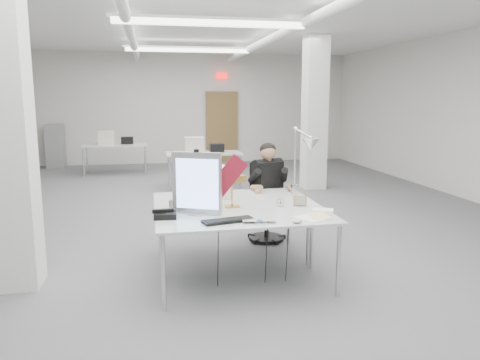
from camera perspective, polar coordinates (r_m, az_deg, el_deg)
The scene contains 23 objects.
room_shell at distance 7.16m, azimuth -3.25°, elevation 8.16°, with size 10.04×14.04×3.24m.
desk_main at distance 4.70m, azimuth 0.73°, elevation -4.56°, with size 1.80×0.90×0.03m, color silver.
desk_second at distance 5.56m, azimuth -1.14°, elevation -2.26°, with size 1.80×0.90×0.03m, color silver.
bg_desk_a at distance 10.09m, azimuth -4.45°, elevation 3.27°, with size 1.60×0.80×0.03m, color silver.
bg_desk_b at distance 12.25m, azimuth -14.99°, elevation 4.15°, with size 1.60×0.80×0.03m, color silver.
filing_cabinet at distance 13.91m, azimuth -21.57°, elevation 3.87°, with size 0.45×0.55×1.20m, color gray.
office_chair at distance 6.31m, azimuth 3.28°, elevation -2.32°, with size 0.57×0.57×1.15m, color black, non-canonical shape.
seated_person at distance 6.20m, azimuth 3.42°, elevation 0.49°, with size 0.46×0.58×0.87m, color black, non-canonical shape.
monitor at distance 4.73m, azimuth -5.28°, elevation -0.43°, with size 0.51×0.05×0.63m, color #ADADB2.
pennant at distance 4.72m, azimuth -1.56°, elevation 0.38°, with size 0.45×0.01×0.19m, color maroon.
keyboard at distance 4.48m, azimuth -1.43°, elevation -4.97°, with size 0.50×0.17×0.02m, color black.
laptop at distance 4.43m, azimuth 2.42°, elevation -5.14°, with size 0.32×0.21×0.03m, color silver.
mouse at distance 4.46m, azimuth 7.00°, elevation -5.03°, with size 0.10×0.06×0.04m, color #AEAFB3.
bankers_lamp at distance 5.04m, azimuth -0.99°, elevation -1.38°, with size 0.31×0.12×0.35m, color gold, non-canonical shape.
desk_phone at distance 4.68m, azimuth -9.11°, elevation -4.26°, with size 0.22×0.20×0.06m, color black.
picture_frame_left at distance 4.98m, azimuth -7.88°, elevation -3.04°, with size 0.14×0.01×0.11m, color olive.
picture_frame_right at distance 5.15m, azimuth 7.33°, elevation -2.56°, with size 0.14×0.01×0.11m, color #AB7E49.
desk_clock at distance 5.11m, azimuth 4.92°, elevation -2.69°, with size 0.09×0.09×0.03m, color #B7B6BB.
paper_stack_a at distance 4.65m, azimuth 8.45°, elevation -4.63°, with size 0.20×0.28×0.01m, color white.
paper_stack_b at distance 4.75m, azimuth 9.62°, elevation -4.34°, with size 0.19×0.27×0.01m, color #EBD98C.
paper_stack_c at distance 5.02m, azimuth 10.08°, elevation -3.59°, with size 0.22×0.15×0.01m, color white.
beige_monitor at distance 5.50m, azimuth -3.63°, elevation -0.26°, with size 0.40×0.38×0.38m, color beige.
architect_lamp at distance 5.47m, azimuth 7.53°, elevation 2.40°, with size 0.24×0.71×0.91m, color #B6B6BB, non-canonical shape.
Camera 1 is at (-0.92, -6.96, 1.93)m, focal length 35.00 mm.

